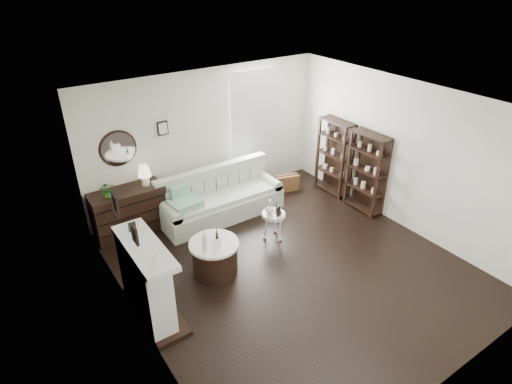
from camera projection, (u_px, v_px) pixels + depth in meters
room at (240, 120)px, 8.59m from camera, size 5.50×5.50×5.50m
fireplace at (147, 283)px, 5.86m from camera, size 0.50×1.40×1.84m
shelf_unit_far at (334, 157)px, 8.93m from camera, size 0.30×0.80×1.60m
shelf_unit_near at (367, 173)px, 8.28m from camera, size 0.30×0.80×1.60m
sofa at (220, 200)px, 8.32m from camera, size 2.40×0.83×0.93m
quilt at (185, 204)px, 7.73m from camera, size 0.60×0.51×0.14m
suitcase at (286, 183)px, 9.25m from camera, size 0.56×0.32×0.36m
dresser at (129, 211)px, 7.73m from camera, size 1.29×0.55×0.86m
table_lamp at (145, 175)px, 7.62m from camera, size 0.31×0.31×0.38m
potted_plant at (107, 189)px, 7.26m from camera, size 0.29×0.27×0.28m
drum_table at (215, 257)px, 6.80m from camera, size 0.79×0.79×0.55m
pedestal_table at (274, 215)px, 7.54m from camera, size 0.43×0.43×0.51m
eiffel_drum at (217, 234)px, 6.70m from camera, size 0.15×0.15×0.21m
bottle_drum at (205, 241)px, 6.43m from camera, size 0.07×0.07×0.32m
card_frame_drum at (217, 245)px, 6.45m from camera, size 0.14×0.06×0.18m
eiffel_ped at (277, 207)px, 7.53m from camera, size 0.10×0.10×0.17m
flask_ped at (270, 207)px, 7.42m from camera, size 0.15×0.15×0.28m
card_frame_ped at (278, 212)px, 7.40m from camera, size 0.13×0.09×0.17m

